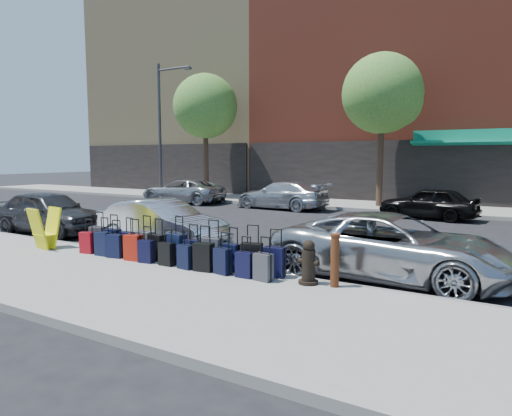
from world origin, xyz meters
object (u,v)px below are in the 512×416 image
Objects in this scene: streetlight at (162,122)px; display_rack at (45,229)px; car_near_2 at (392,246)px; car_near_1 at (161,224)px; car_far_0 at (183,191)px; tree_center at (385,96)px; car_far_2 at (428,203)px; tree_left at (207,108)px; car_far_1 at (282,195)px; suitcase_front_5 at (177,248)px; car_near_0 at (49,212)px; bollard at (335,260)px; fire_hydrant at (308,264)px.

streetlight is 17.17m from display_rack.
display_rack is at bearing 107.07° from car_near_2.
car_near_1 is 0.85× the size of car_far_0.
tree_center is 1.49× the size of car_near_2.
tree_center reaches higher than car_far_2.
tree_left is 5.46m from car_far_0.
streetlight is 1.98× the size of car_near_1.
streetlight reaches higher than car_far_2.
car_near_2 is 17.17m from car_far_0.
tree_center is 1.56× the size of car_far_1.
car_far_2 is at bearing 87.01° from car_far_0.
car_near_0 reaches higher than suitcase_front_5.
suitcase_front_5 is 0.22× the size of car_near_2.
display_rack is 2.97m from car_near_1.
bollard is 0.93× the size of display_rack.
streetlight is at bearing -96.65° from car_far_1.
car_far_0 is at bearing -165.41° from tree_center.
tree_center is 1.80× the size of car_near_1.
car_far_0 is (-2.78, 10.10, -0.05)m from car_near_0.
suitcase_front_5 is at bearing -179.70° from bollard.
suitcase_front_5 is 2.72m from car_near_1.
tree_center is 15.39m from bollard.
suitcase_front_5 is at bearing -106.36° from car_near_0.
fire_hydrant is (2.64, -14.37, -4.88)m from tree_center.
streetlight reaches higher than tree_left.
car_far_0 reaches higher than suitcase_front_5.
car_near_1 is 0.83× the size of car_near_2.
suitcase_front_5 is 4.03m from display_rack.
car_near_0 is (3.05, -12.76, -4.70)m from tree_left.
suitcase_front_5 is at bearing -55.33° from tree_left.
car_near_1 reaches higher than suitcase_front_5.
tree_left is 6.85× the size of suitcase_front_5.
car_near_0 reaches higher than fire_hydrant.
streetlight is 14.04m from car_near_0.
tree_left is 8.24m from car_far_1.
tree_center is 1.74× the size of car_near_0.
car_far_1 reaches higher than car_far_2.
tree_left is at bearing -107.18° from car_far_1.
suitcase_front_5 is at bearing 113.33° from car_near_2.
car_near_0 is 0.88× the size of car_far_0.
car_near_0 is 10.81m from car_far_1.
display_rack is at bearing -68.28° from tree_left.
streetlight is 16.52m from car_near_1.
bollard is 13.95m from car_far_1.
streetlight is 2.08× the size of car_far_2.
suitcase_front_5 is 3.24m from fire_hydrant.
car_near_2 reaches higher than suitcase_front_5.
suitcase_front_5 is at bearing -176.06° from fire_hydrant.
car_near_1 is at bearing 12.65° from car_far_1.
car_far_0 is (-5.64, 12.20, -0.02)m from display_rack.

